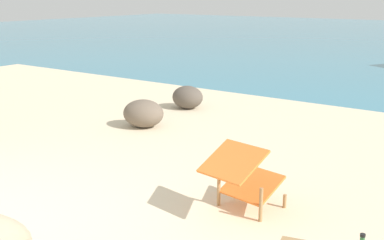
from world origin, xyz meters
The scene contains 3 objects.
deck_chair_far centered at (1.64, 1.96, 0.42)m, with size 0.65×0.84×0.68m.
shore_rock_large centered at (-1.34, 5.23, 0.25)m, with size 0.59×0.53×0.43m, color brown.
shore_rock_medium centered at (-1.17, 3.77, 0.27)m, with size 0.67×0.55×0.45m, color #6B5B4C.
Camera 1 is at (3.70, -1.87, 2.13)m, focal length 44.45 mm.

